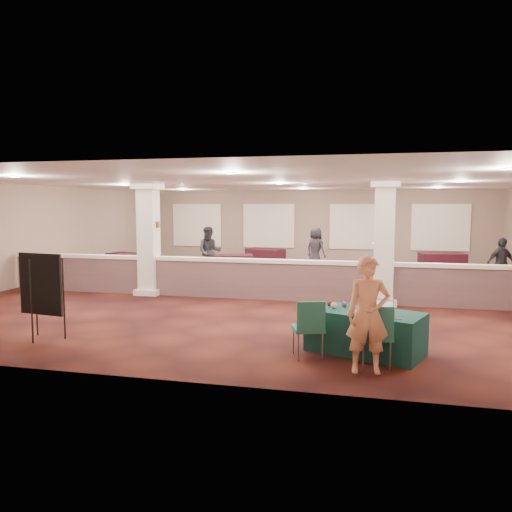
% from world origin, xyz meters
% --- Properties ---
extents(ground, '(16.00, 16.00, 0.00)m').
position_xyz_m(ground, '(0.00, 0.00, 0.00)').
color(ground, '#4B1B12').
rests_on(ground, ground).
extents(wall_back, '(16.00, 0.04, 3.20)m').
position_xyz_m(wall_back, '(0.00, 8.00, 1.60)').
color(wall_back, '#88715E').
rests_on(wall_back, ground).
extents(wall_front, '(16.00, 0.04, 3.20)m').
position_xyz_m(wall_front, '(0.00, -8.00, 1.60)').
color(wall_front, '#88715E').
rests_on(wall_front, ground).
extents(wall_left, '(0.04, 16.00, 3.20)m').
position_xyz_m(wall_left, '(-8.00, 0.00, 1.60)').
color(wall_left, '#88715E').
rests_on(wall_left, ground).
extents(ceiling, '(16.00, 16.00, 0.02)m').
position_xyz_m(ceiling, '(0.00, 0.00, 3.20)').
color(ceiling, silver).
rests_on(ceiling, wall_back).
extents(partition_wall, '(15.60, 0.28, 1.10)m').
position_xyz_m(partition_wall, '(0.00, -1.50, 0.57)').
color(partition_wall, brown).
rests_on(partition_wall, ground).
extents(column_left, '(0.72, 0.72, 3.20)m').
position_xyz_m(column_left, '(-3.50, -1.50, 1.64)').
color(column_left, white).
rests_on(column_left, ground).
extents(column_right, '(0.72, 0.72, 3.20)m').
position_xyz_m(column_right, '(3.00, -1.50, 1.64)').
color(column_right, white).
rests_on(column_right, ground).
extents(sconce_left, '(0.12, 0.12, 0.18)m').
position_xyz_m(sconce_left, '(-3.78, -1.50, 2.00)').
color(sconce_left, brown).
rests_on(sconce_left, column_left).
extents(sconce_right, '(0.12, 0.12, 0.18)m').
position_xyz_m(sconce_right, '(-3.22, -1.50, 2.00)').
color(sconce_right, brown).
rests_on(sconce_right, column_left).
extents(near_table, '(2.12, 1.57, 0.73)m').
position_xyz_m(near_table, '(2.64, -5.93, 0.37)').
color(near_table, '#0E352F').
rests_on(near_table, ground).
extents(conf_chair_main, '(0.61, 0.61, 1.01)m').
position_xyz_m(conf_chair_main, '(2.81, -6.75, 0.60)').
color(conf_chair_main, '#205E54').
rests_on(conf_chair_main, ground).
extents(conf_chair_side, '(0.63, 0.64, 0.99)m').
position_xyz_m(conf_chair_side, '(1.74, -6.47, 0.58)').
color(conf_chair_side, '#205E54').
rests_on(conf_chair_side, ground).
extents(easel_board, '(0.97, 0.53, 1.66)m').
position_xyz_m(easel_board, '(-3.34, -6.49, 1.05)').
color(easel_board, black).
rests_on(easel_board, ground).
extents(woman, '(0.71, 0.53, 1.80)m').
position_xyz_m(woman, '(2.69, -6.95, 0.90)').
color(woman, '#E99A65').
rests_on(woman, ground).
extents(far_table_front_left, '(1.88, 1.32, 0.69)m').
position_xyz_m(far_table_front_left, '(-6.50, 3.00, 0.35)').
color(far_table_front_left, black).
rests_on(far_table_front_left, ground).
extents(far_table_front_center, '(1.76, 1.12, 0.66)m').
position_xyz_m(far_table_front_center, '(0.89, 0.30, 0.33)').
color(far_table_front_center, black).
rests_on(far_table_front_center, ground).
extents(far_table_front_right, '(1.73, 1.10, 0.65)m').
position_xyz_m(far_table_front_right, '(5.66, 0.30, 0.33)').
color(far_table_front_right, black).
rests_on(far_table_front_right, ground).
extents(far_table_back_left, '(1.91, 1.36, 0.70)m').
position_xyz_m(far_table_back_left, '(-2.50, 3.20, 0.35)').
color(far_table_back_left, black).
rests_on(far_table_back_left, ground).
extents(far_table_back_center, '(1.81, 1.36, 0.66)m').
position_xyz_m(far_table_back_center, '(-1.84, 6.50, 0.33)').
color(far_table_back_center, black).
rests_on(far_table_back_center, ground).
extents(far_table_back_right, '(1.82, 1.14, 0.69)m').
position_xyz_m(far_table_back_right, '(5.36, 5.90, 0.34)').
color(far_table_back_right, black).
rests_on(far_table_back_right, ground).
extents(attendee_a, '(0.96, 0.70, 1.78)m').
position_xyz_m(attendee_a, '(-2.98, 2.32, 0.89)').
color(attendee_a, black).
rests_on(attendee_a, ground).
extents(attendee_b, '(1.16, 1.04, 1.68)m').
position_xyz_m(attendee_b, '(3.00, 0.00, 0.84)').
color(attendee_b, beige).
rests_on(attendee_b, ground).
extents(attendee_c, '(1.03, 0.80, 1.58)m').
position_xyz_m(attendee_c, '(6.50, 1.67, 0.79)').
color(attendee_c, black).
rests_on(attendee_c, ground).
extents(attendee_d, '(0.95, 0.82, 1.70)m').
position_xyz_m(attendee_d, '(0.55, 4.74, 0.85)').
color(attendee_d, black).
rests_on(attendee_d, ground).
extents(laptop_base, '(0.39, 0.33, 0.02)m').
position_xyz_m(laptop_base, '(2.91, -6.09, 0.74)').
color(laptop_base, silver).
rests_on(laptop_base, near_table).
extents(laptop_screen, '(0.31, 0.13, 0.22)m').
position_xyz_m(laptop_screen, '(2.95, -5.98, 0.86)').
color(laptop_screen, silver).
rests_on(laptop_screen, near_table).
extents(screen_glow, '(0.28, 0.11, 0.19)m').
position_xyz_m(screen_glow, '(2.95, -5.98, 0.85)').
color(screen_glow, silver).
rests_on(screen_glow, near_table).
extents(knitting, '(0.48, 0.42, 0.03)m').
position_xyz_m(knitting, '(2.60, -6.18, 0.75)').
color(knitting, '#BC491E').
rests_on(knitting, near_table).
extents(yarn_cream, '(0.11, 0.11, 0.11)m').
position_xyz_m(yarn_cream, '(2.09, -5.83, 0.79)').
color(yarn_cream, beige).
rests_on(yarn_cream, near_table).
extents(yarn_red, '(0.10, 0.10, 0.10)m').
position_xyz_m(yarn_red, '(2.00, -5.63, 0.78)').
color(yarn_red, maroon).
rests_on(yarn_red, near_table).
extents(yarn_grey, '(0.10, 0.10, 0.10)m').
position_xyz_m(yarn_grey, '(2.26, -5.66, 0.79)').
color(yarn_grey, '#505055').
rests_on(yarn_grey, near_table).
extents(scissors, '(0.12, 0.07, 0.01)m').
position_xyz_m(scissors, '(3.15, -6.43, 0.74)').
color(scissors, red).
rests_on(scissors, near_table).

